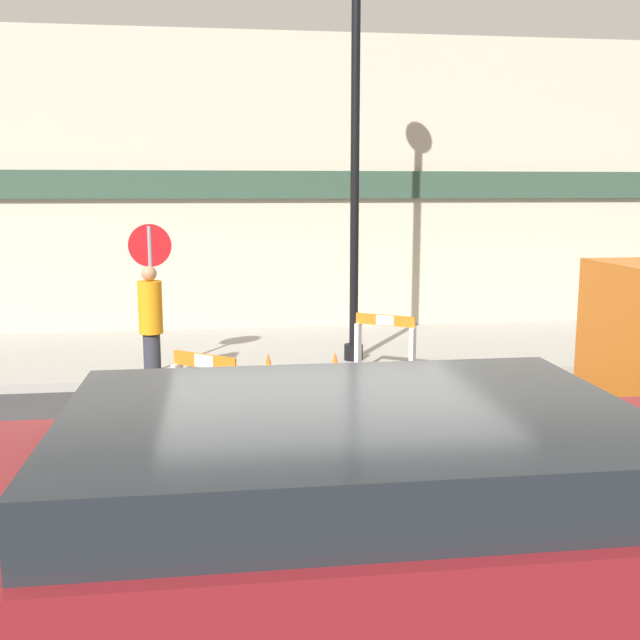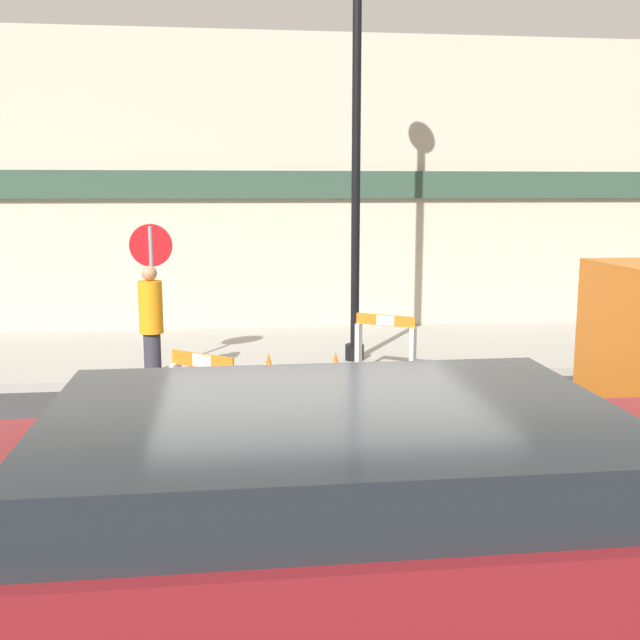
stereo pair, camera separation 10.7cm
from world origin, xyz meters
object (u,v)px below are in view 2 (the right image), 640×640
stop_sign (152,273)px  parked_car_1 (333,578)px  streetlamp_post (357,97)px  person_worker (151,325)px

stop_sign → parked_car_1: 7.85m
streetlamp_post → parked_car_1: 8.71m
stop_sign → person_worker: 0.98m
streetlamp_post → stop_sign: 3.89m
parked_car_1 → person_worker: bearing=101.9°
streetlamp_post → parked_car_1: bearing=-100.3°
parked_car_1 → streetlamp_post: bearing=79.7°
streetlamp_post → stop_sign: bearing=-173.1°
person_worker → parked_car_1: 7.06m
stop_sign → parked_car_1: (1.51, -7.68, -0.54)m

